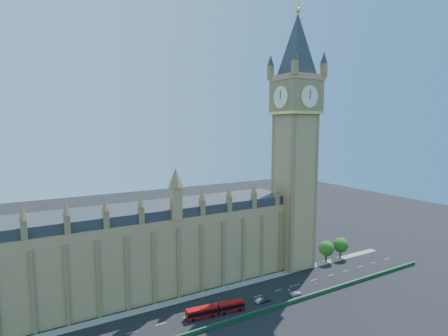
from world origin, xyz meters
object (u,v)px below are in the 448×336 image
car_white (296,293)px  car_silver (261,300)px  car_grey (264,299)px  red_bus (216,309)px

car_white → car_silver: bearing=89.0°
car_grey → car_white: (11.36, -1.48, -0.15)m
car_silver → car_white: 12.31m
red_bus → car_grey: bearing=4.2°
car_grey → car_silver: size_ratio=1.07×
car_silver → car_white: (12.20, -1.65, -0.08)m
red_bus → car_grey: (16.45, -0.82, -0.81)m
car_white → red_bus: bearing=92.0°
red_bus → car_white: bearing=2.3°
red_bus → car_grey: 16.49m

